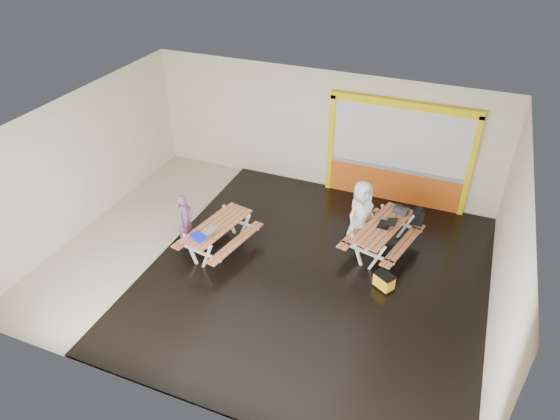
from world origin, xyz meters
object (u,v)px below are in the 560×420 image
at_px(fluke_bag, 384,282).
at_px(dark_case, 351,239).
at_px(person_right, 361,213).
at_px(toolbox, 401,210).
at_px(blue_pouch, 198,237).
at_px(laptop_right, 387,224).
at_px(picnic_table_left, 218,231).
at_px(backpack, 418,216).
at_px(picnic_table_right, 383,232).
at_px(person_left, 185,220).
at_px(laptop_left, 208,232).

bearing_deg(fluke_bag, dark_case, 129.00).
relative_size(person_right, toolbox, 4.18).
relative_size(blue_pouch, fluke_bag, 0.63).
bearing_deg(laptop_right, blue_pouch, -152.00).
bearing_deg(picnic_table_left, backpack, 26.88).
bearing_deg(toolbox, dark_case, -150.21).
relative_size(blue_pouch, dark_case, 0.88).
relative_size(laptop_right, backpack, 0.94).
height_order(laptop_right, backpack, laptop_right).
relative_size(picnic_table_right, toolbox, 5.63).
xyz_separation_m(picnic_table_left, toolbox, (3.96, 2.09, 0.30)).
bearing_deg(picnic_table_right, laptop_right, 6.25).
relative_size(picnic_table_left, laptop_right, 4.85).
distance_m(backpack, dark_case, 1.74).
distance_m(person_left, laptop_right, 4.81).
relative_size(blue_pouch, backpack, 0.72).
height_order(picnic_table_right, blue_pouch, blue_pouch).
distance_m(person_left, laptop_left, 0.78).
bearing_deg(toolbox, person_left, -154.60).
distance_m(picnic_table_right, person_left, 4.75).
relative_size(picnic_table_right, dark_case, 5.97).
relative_size(laptop_left, backpack, 0.80).
height_order(person_right, laptop_right, person_right).
xyz_separation_m(toolbox, fluke_bag, (0.08, -1.98, -0.66)).
bearing_deg(blue_pouch, fluke_bag, 10.23).
xyz_separation_m(laptop_right, blue_pouch, (-3.91, -2.08, -0.04)).
xyz_separation_m(picnic_table_right, backpack, (0.70, 0.80, 0.12)).
bearing_deg(laptop_right, fluke_bag, -77.59).
xyz_separation_m(backpack, dark_case, (-1.46, -0.72, -0.62)).
distance_m(laptop_right, dark_case, 1.12).
height_order(laptop_left, dark_case, laptop_left).
bearing_deg(fluke_bag, laptop_left, -172.83).
height_order(person_left, backpack, person_left).
relative_size(picnic_table_right, person_left, 1.66).
bearing_deg(person_right, laptop_left, 151.85).
height_order(person_left, blue_pouch, person_left).
distance_m(person_left, backpack, 5.69).
xyz_separation_m(person_right, dark_case, (-0.14, -0.18, -0.73)).
xyz_separation_m(laptop_right, toolbox, (0.21, 0.66, 0.03)).
bearing_deg(fluke_bag, person_left, -176.73).
distance_m(toolbox, backpack, 0.47).
bearing_deg(dark_case, laptop_left, -147.37).
bearing_deg(person_right, blue_pouch, 153.89).
distance_m(laptop_right, backpack, 1.02).
bearing_deg(picnic_table_left, laptop_left, -96.12).
bearing_deg(picnic_table_left, toolbox, 27.83).
xyz_separation_m(picnic_table_right, blue_pouch, (-3.84, -2.07, 0.21)).
relative_size(picnic_table_left, dark_case, 5.61).
xyz_separation_m(picnic_table_right, laptop_right, (0.07, 0.01, 0.25)).
distance_m(picnic_table_right, dark_case, 0.91).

